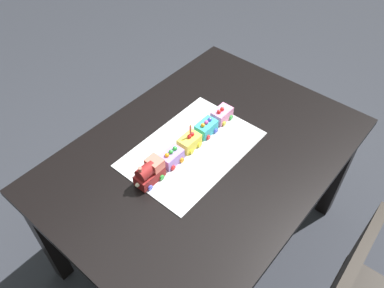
{
  "coord_description": "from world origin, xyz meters",
  "views": [
    {
      "loc": [
        -0.9,
        -0.69,
        1.98
      ],
      "look_at": [
        -0.02,
        0.06,
        0.77
      ],
      "focal_mm": 35.74,
      "sensor_mm": 36.0,
      "label": 1
    }
  ],
  "objects_px": {
    "cake_locomotive": "(150,172)",
    "cake_car_caboose_bubblegum": "(222,115)",
    "cake_car_gondola_lavender": "(171,157)",
    "cake_car_hopper_turquoise": "(206,128)",
    "birthday_candle": "(190,129)",
    "dining_table": "(204,168)",
    "cake_car_flatbed_lemon": "(189,142)"
  },
  "relations": [
    {
      "from": "cake_car_hopper_turquoise",
      "to": "cake_car_caboose_bubblegum",
      "type": "relative_size",
      "value": 1.0
    },
    {
      "from": "cake_car_flatbed_lemon",
      "to": "cake_car_hopper_turquoise",
      "type": "relative_size",
      "value": 1.0
    },
    {
      "from": "dining_table",
      "to": "cake_car_caboose_bubblegum",
      "type": "relative_size",
      "value": 14.0
    },
    {
      "from": "cake_locomotive",
      "to": "cake_car_caboose_bubblegum",
      "type": "xyz_separation_m",
      "value": [
        0.48,
        0.0,
        -0.02
      ]
    },
    {
      "from": "cake_locomotive",
      "to": "birthday_candle",
      "type": "distance_m",
      "value": 0.26
    },
    {
      "from": "dining_table",
      "to": "cake_locomotive",
      "type": "distance_m",
      "value": 0.32
    },
    {
      "from": "cake_car_caboose_bubblegum",
      "to": "cake_car_flatbed_lemon",
      "type": "bearing_deg",
      "value": 180.0
    },
    {
      "from": "dining_table",
      "to": "cake_car_gondola_lavender",
      "type": "bearing_deg",
      "value": 151.88
    },
    {
      "from": "cake_car_flatbed_lemon",
      "to": "birthday_candle",
      "type": "bearing_deg",
      "value": -0.0
    },
    {
      "from": "cake_locomotive",
      "to": "birthday_candle",
      "type": "relative_size",
      "value": 2.39
    },
    {
      "from": "cake_car_gondola_lavender",
      "to": "cake_car_hopper_turquoise",
      "type": "xyz_separation_m",
      "value": [
        0.24,
        0.0,
        0.0
      ]
    },
    {
      "from": "cake_car_hopper_turquoise",
      "to": "dining_table",
      "type": "bearing_deg",
      "value": -143.03
    },
    {
      "from": "cake_locomotive",
      "to": "cake_car_gondola_lavender",
      "type": "height_order",
      "value": "cake_locomotive"
    },
    {
      "from": "cake_car_hopper_turquoise",
      "to": "cake_car_caboose_bubblegum",
      "type": "distance_m",
      "value": 0.12
    },
    {
      "from": "cake_car_gondola_lavender",
      "to": "cake_car_caboose_bubblegum",
      "type": "distance_m",
      "value": 0.35
    },
    {
      "from": "dining_table",
      "to": "cake_car_caboose_bubblegum",
      "type": "xyz_separation_m",
      "value": [
        0.22,
        0.07,
        0.14
      ]
    },
    {
      "from": "cake_locomotive",
      "to": "cake_car_flatbed_lemon",
      "type": "xyz_separation_m",
      "value": [
        0.25,
        0.0,
        -0.02
      ]
    },
    {
      "from": "cake_car_hopper_turquoise",
      "to": "birthday_candle",
      "type": "xyz_separation_m",
      "value": [
        -0.11,
        -0.0,
        0.07
      ]
    },
    {
      "from": "cake_car_hopper_turquoise",
      "to": "cake_car_caboose_bubblegum",
      "type": "height_order",
      "value": "same"
    },
    {
      "from": "cake_car_flatbed_lemon",
      "to": "birthday_candle",
      "type": "distance_m",
      "value": 0.07
    },
    {
      "from": "cake_locomotive",
      "to": "cake_car_flatbed_lemon",
      "type": "relative_size",
      "value": 1.4
    },
    {
      "from": "cake_car_caboose_bubblegum",
      "to": "cake_locomotive",
      "type": "bearing_deg",
      "value": -180.0
    },
    {
      "from": "dining_table",
      "to": "cake_car_gondola_lavender",
      "type": "xyz_separation_m",
      "value": [
        -0.14,
        0.07,
        0.14
      ]
    },
    {
      "from": "cake_locomotive",
      "to": "cake_car_hopper_turquoise",
      "type": "distance_m",
      "value": 0.37
    },
    {
      "from": "cake_car_hopper_turquoise",
      "to": "birthday_candle",
      "type": "relative_size",
      "value": 1.71
    },
    {
      "from": "cake_car_gondola_lavender",
      "to": "cake_car_flatbed_lemon",
      "type": "height_order",
      "value": "same"
    },
    {
      "from": "dining_table",
      "to": "cake_car_gondola_lavender",
      "type": "height_order",
      "value": "cake_car_gondola_lavender"
    },
    {
      "from": "cake_car_gondola_lavender",
      "to": "birthday_candle",
      "type": "height_order",
      "value": "birthday_candle"
    },
    {
      "from": "dining_table",
      "to": "cake_car_gondola_lavender",
      "type": "relative_size",
      "value": 14.0
    },
    {
      "from": "cake_car_flatbed_lemon",
      "to": "cake_car_hopper_turquoise",
      "type": "bearing_deg",
      "value": 0.0
    },
    {
      "from": "dining_table",
      "to": "birthday_candle",
      "type": "distance_m",
      "value": 0.22
    },
    {
      "from": "cake_locomotive",
      "to": "cake_car_flatbed_lemon",
      "type": "distance_m",
      "value": 0.25
    }
  ]
}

